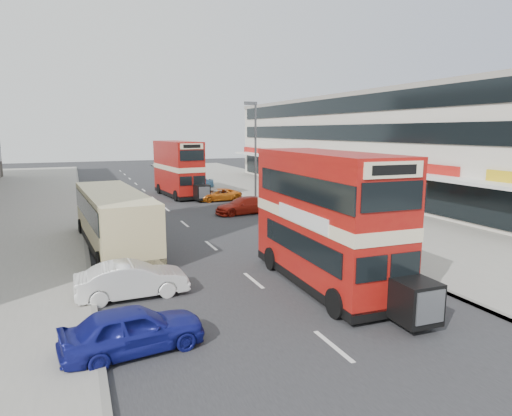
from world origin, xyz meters
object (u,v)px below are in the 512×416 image
coach (114,217)px  car_right_c (195,182)px  bus_second (178,169)px  car_left_front (132,280)px  pedestrian_near (296,202)px  car_left_near (133,329)px  car_right_b (219,195)px  bus_main (326,219)px  car_right_a (244,206)px  street_lamp (255,146)px  cyclist (201,192)px

coach → car_right_c: coach is taller
bus_second → car_left_front: bus_second is taller
pedestrian_near → car_left_near: bearing=22.6°
car_right_b → car_left_near: bearing=-23.0°
coach → bus_main: bearing=-56.2°
bus_second → car_right_a: 11.02m
bus_second → car_right_b: (2.55, -4.07, -2.03)m
car_left_front → car_right_a: car_left_front is taller
car_left_near → coach: bearing=-9.7°
street_lamp → coach: (-11.22, -8.54, -3.17)m
bus_main → car_left_near: (-7.60, -2.68, -1.98)m
bus_main → bus_second: bearing=-88.4°
street_lamp → pedestrian_near: (1.20, -4.69, -3.67)m
bus_second → car_left_near: (-7.63, -28.68, -1.91)m
bus_second → coach: 18.48m
car_right_b → car_left_front: bearing=-25.9°
cyclist → coach: bearing=-114.2°
car_right_b → cyclist: 1.57m
pedestrian_near → bus_main: bearing=39.8°
street_lamp → car_right_c: (-1.42, 13.14, -4.12)m
car_left_near → car_right_b: 26.64m
car_left_front → pedestrian_near: size_ratio=2.05×
car_left_front → coach: bearing=-1.3°
car_left_front → street_lamp: bearing=-36.2°
car_left_near → cyclist: cyclist is taller
bus_second → car_right_b: bus_second is taller
bus_main → car_right_c: bus_main is taller
coach → bus_second: bearing=62.8°
bus_main → car_right_c: 30.84m
bus_second → car_right_c: bearing=-125.5°
bus_main → cyclist: (1.11, 22.40, -1.86)m
street_lamp → cyclist: 7.00m
street_lamp → car_right_a: (-1.71, -2.10, -4.17)m
car_right_c → car_left_near: bearing=-14.9°
car_left_front → pedestrian_near: pedestrian_near is taller
coach → car_right_a: 11.53m
bus_second → coach: bearing=61.7°
street_lamp → car_left_near: bearing=-120.1°
bus_main → pedestrian_near: (5.33, 12.83, -1.52)m
coach → car_right_b: (9.67, 12.95, -1.08)m
car_left_front → cyclist: (8.23, 20.88, 0.13)m
bus_main → bus_second: size_ratio=1.03×
bus_main → car_left_front: bearing=-10.4°
car_left_near → car_right_c: car_right_c is taller
car_right_a → cyclist: bearing=-175.2°
coach → cyclist: coach is taller
car_left_near → car_right_a: size_ratio=0.91×
street_lamp → bus_main: (-4.13, -17.52, -2.15)m
street_lamp → car_right_c: bearing=96.2°
car_right_a → car_left_near: bearing=-34.7°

